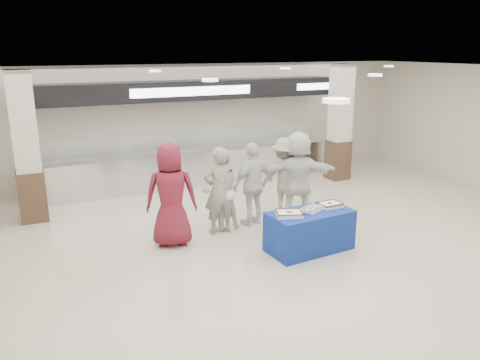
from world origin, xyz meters
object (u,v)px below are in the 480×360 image
display_table (310,231)px  sheet_cake_right (330,204)px  soldier_b (285,177)px  civilian_white (298,175)px  sheet_cake_left (289,213)px  cupcake_tray (311,209)px  civilian_maroon (171,195)px  soldier_a (219,191)px  chef_tall (220,190)px  chef_short (253,184)px

display_table → sheet_cake_right: sheet_cake_right is taller
soldier_b → civilian_white: civilian_white is taller
sheet_cake_left → civilian_white: size_ratio=0.28×
sheet_cake_right → cupcake_tray: size_ratio=0.84×
civilian_maroon → soldier_a: civilian_maroon is taller
civilian_maroon → soldier_b: 2.81m
sheet_cake_right → chef_tall: 2.22m
cupcake_tray → civilian_white: civilian_white is taller
sheet_cake_left → civilian_white: civilian_white is taller
soldier_a → sheet_cake_left: bearing=114.6°
sheet_cake_left → display_table: bearing=4.2°
civilian_white → soldier_b: bearing=-30.4°
cupcake_tray → civilian_maroon: bearing=150.3°
sheet_cake_right → civilian_white: civilian_white is taller
display_table → soldier_b: (0.54, 1.87, 0.50)m
display_table → soldier_b: 2.01m
display_table → sheet_cake_right: size_ratio=3.68×
display_table → soldier_a: size_ratio=0.88×
soldier_a → soldier_b: bearing=-167.9°
sheet_cake_left → sheet_cake_right: 0.96m
civilian_white → chef_short: bearing=20.6°
sheet_cake_right → chef_short: (-0.84, 1.53, 0.09)m
chef_short → soldier_a: bearing=-6.1°
chef_short → civilian_white: size_ratio=0.92×
sheet_cake_left → chef_tall: 1.80m
chef_tall → display_table: bearing=117.2°
soldier_a → chef_tall: bearing=-121.6°
civilian_white → sheet_cake_left: bearing=73.0°
chef_tall → soldier_b: size_ratio=0.96×
display_table → cupcake_tray: cupcake_tray is taller
chef_tall → soldier_b: soldier_b is taller
sheet_cake_right → civilian_maroon: bearing=155.2°
cupcake_tray → chef_short: bearing=104.0°
display_table → chef_tall: 2.03m
soldier_a → cupcake_tray: bearing=129.6°
display_table → civilian_white: 1.90m
civilian_maroon → chef_short: size_ratio=1.12×
sheet_cake_left → chef_tall: bearing=109.9°
civilian_maroon → chef_tall: bearing=-145.8°
display_table → soldier_a: 1.96m
sheet_cake_right → soldier_b: bearing=88.0°
sheet_cake_right → soldier_a: (-1.67, 1.40, 0.09)m
chef_tall → chef_short: (0.72, -0.04, 0.05)m
display_table → chef_tall: size_ratio=0.93×
soldier_a → soldier_b: 1.77m
soldier_b → civilian_white: (0.20, -0.23, 0.08)m
sheet_cake_right → soldier_a: soldier_a is taller
chef_short → civilian_white: civilian_white is taller
civilian_maroon → civilian_white: size_ratio=1.03×
chef_tall → civilian_white: bearing=173.8°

